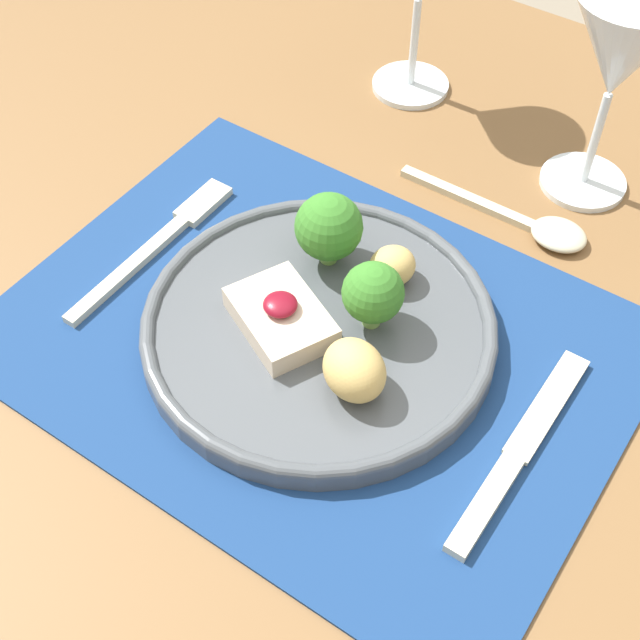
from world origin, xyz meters
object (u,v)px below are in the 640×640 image
knife (512,462)px  wine_glass_near (620,55)px  dinner_plate (323,319)px  spoon (535,225)px  fork (162,239)px

knife → wine_glass_near: (-0.08, 0.31, 0.13)m
dinner_plate → spoon: (0.09, 0.20, -0.01)m
knife → spoon: 0.24m
knife → spoon: spoon is taller
knife → wine_glass_near: 0.34m
dinner_plate → fork: dinner_plate is taller
spoon → wine_glass_near: bearing=82.1°
knife → spoon: (-0.09, 0.23, -0.00)m
fork → spoon: spoon is taller
knife → spoon: bearing=111.1°
fork → spoon: (0.26, 0.20, -0.00)m
dinner_plate → knife: dinner_plate is taller
spoon → fork: bearing=-143.5°
fork → dinner_plate: bearing=-1.4°
dinner_plate → spoon: dinner_plate is taller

